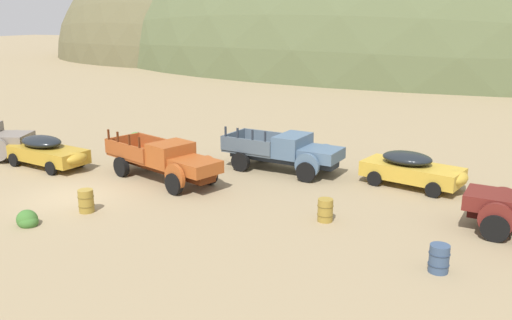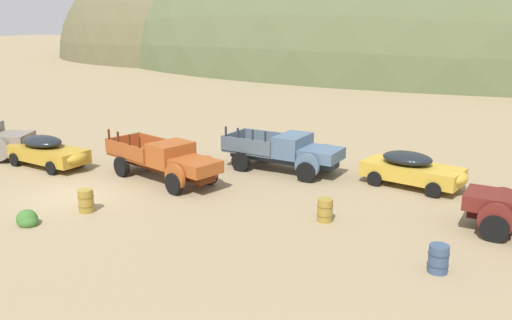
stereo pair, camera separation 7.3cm
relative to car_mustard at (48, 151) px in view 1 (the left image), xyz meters
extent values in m
plane|color=#998460|center=(4.34, -3.24, -0.82)|extent=(300.00, 300.00, 0.00)
ellipsoid|color=brown|center=(-23.26, 75.64, -0.82)|extent=(72.68, 59.48, 45.65)
ellipsoid|color=#56603D|center=(13.06, 72.50, -0.82)|extent=(112.63, 74.88, 54.04)
cube|color=slate|center=(-2.93, 0.51, 0.30)|extent=(2.33, 2.33, 0.55)
cube|color=#B7B2A8|center=(-2.13, 0.79, 0.27)|extent=(0.50, 1.20, 0.44)
cylinder|color=slate|center=(-3.53, 1.44, -0.06)|extent=(1.19, 0.58, 1.20)
cylinder|color=black|center=(-3.55, 1.49, -0.34)|extent=(1.00, 0.59, 0.96)
cube|color=#B28928|center=(-0.14, 0.02, -0.14)|extent=(4.95, 2.50, 0.68)
ellipsoid|color=black|center=(-0.42, 0.07, 0.46)|extent=(2.68, 1.92, 0.57)
ellipsoid|color=#B28928|center=(1.96, -0.33, -0.07)|extent=(1.26, 1.55, 0.61)
cylinder|color=black|center=(1.16, -1.08, -0.48)|extent=(0.70, 0.31, 0.68)
cylinder|color=black|center=(1.45, 0.64, -0.48)|extent=(0.70, 0.31, 0.68)
cylinder|color=black|center=(-1.73, -0.60, -0.48)|extent=(0.70, 0.31, 0.68)
cylinder|color=black|center=(-1.44, 1.13, -0.48)|extent=(0.70, 0.31, 0.68)
cube|color=#51220D|center=(6.65, 0.34, -0.16)|extent=(6.17, 2.98, 0.36)
cube|color=#A34C1E|center=(8.81, -0.44, 0.30)|extent=(2.40, 2.18, 0.55)
cube|color=#B7B2A8|center=(9.67, -0.75, 0.27)|extent=(0.45, 1.07, 0.44)
cylinder|color=#A34C1E|center=(8.23, -1.25, -0.06)|extent=(1.19, 0.58, 1.20)
cylinder|color=#A34C1E|center=(8.88, 0.55, -0.06)|extent=(1.19, 0.58, 1.20)
cube|color=#A34C1E|center=(7.20, 0.14, 0.55)|extent=(1.99, 2.23, 1.05)
cube|color=black|center=(7.81, -0.08, 0.76)|extent=(0.58, 1.49, 0.59)
cube|color=#97471E|center=(5.04, 0.93, 0.08)|extent=(3.62, 2.89, 0.12)
cube|color=#97471E|center=(4.71, 0.02, 0.49)|extent=(3.00, 1.17, 0.70)
cube|color=#97471E|center=(5.37, 1.83, 0.49)|extent=(3.00, 1.17, 0.70)
cube|color=#97471E|center=(3.62, 1.44, 0.49)|extent=(0.75, 1.85, 0.70)
cube|color=#51220D|center=(3.53, 0.45, 1.09)|extent=(0.10, 0.10, 0.50)
cube|color=#51220D|center=(4.27, 0.18, 1.09)|extent=(0.10, 0.10, 0.50)
cube|color=#51220D|center=(5.16, -0.14, 1.09)|extent=(0.10, 0.10, 0.50)
cube|color=#51220D|center=(5.90, -0.41, 1.09)|extent=(0.10, 0.10, 0.50)
cylinder|color=black|center=(8.22, -1.30, -0.34)|extent=(1.00, 0.59, 0.96)
cylinder|color=black|center=(8.90, 0.59, -0.34)|extent=(1.00, 0.59, 0.96)
cylinder|color=black|center=(4.45, 0.07, -0.34)|extent=(1.00, 0.59, 0.96)
cylinder|color=black|center=(5.14, 1.96, -0.34)|extent=(1.00, 0.59, 0.96)
cube|color=#262D39|center=(11.24, 4.02, -0.16)|extent=(5.69, 1.74, 0.36)
cube|color=slate|center=(13.29, 3.75, 0.30)|extent=(1.99, 2.02, 0.55)
cube|color=#B7B2A8|center=(14.10, 3.65, 0.27)|extent=(0.24, 1.24, 0.44)
cylinder|color=slate|center=(12.91, 2.72, -0.06)|extent=(1.21, 0.34, 1.20)
cylinder|color=slate|center=(13.19, 4.85, -0.06)|extent=(1.21, 0.34, 1.20)
cube|color=slate|center=(11.77, 3.96, 0.55)|extent=(1.56, 2.23, 1.05)
cube|color=black|center=(12.34, 3.88, 0.76)|extent=(0.28, 1.75, 0.59)
cube|color=#4D5B67|center=(9.72, 4.23, 0.08)|extent=(3.09, 2.52, 0.12)
cube|color=#4D5B67|center=(9.58, 3.15, 0.49)|extent=(2.82, 0.47, 0.70)
cube|color=#4D5B67|center=(9.86, 5.30, 0.49)|extent=(2.82, 0.47, 0.70)
cube|color=#4D5B67|center=(8.38, 4.40, 0.49)|extent=(0.38, 2.16, 0.70)
cube|color=#262D39|center=(8.46, 3.30, 1.09)|extent=(0.09, 0.09, 0.50)
cube|color=#262D39|center=(9.16, 3.21, 1.09)|extent=(0.09, 0.09, 0.50)
cube|color=#262D39|center=(10.00, 3.10, 1.09)|extent=(0.09, 0.09, 0.50)
cube|color=#262D39|center=(10.70, 3.00, 1.09)|extent=(0.09, 0.09, 0.50)
cylinder|color=black|center=(12.90, 2.67, -0.34)|extent=(0.99, 0.40, 0.96)
cylinder|color=black|center=(13.20, 4.90, -0.34)|extent=(0.99, 0.40, 0.96)
cylinder|color=black|center=(9.34, 3.14, -0.34)|extent=(0.99, 0.40, 0.96)
cylinder|color=black|center=(9.63, 5.37, -0.34)|extent=(0.99, 0.40, 0.96)
cube|color=gold|center=(17.49, 3.90, -0.14)|extent=(4.69, 2.89, 0.68)
ellipsoid|color=black|center=(17.23, 3.97, 0.46)|extent=(2.60, 2.15, 0.57)
ellipsoid|color=gold|center=(19.39, 3.41, -0.07)|extent=(1.30, 1.67, 0.61)
cylinder|color=black|center=(18.56, 2.67, -0.48)|extent=(0.71, 0.36, 0.68)
cylinder|color=black|center=(19.03, 4.45, -0.48)|extent=(0.71, 0.36, 0.68)
cylinder|color=black|center=(15.95, 3.35, -0.48)|extent=(0.71, 0.36, 0.68)
cylinder|color=black|center=(16.41, 5.14, -0.48)|extent=(0.71, 0.36, 0.68)
cube|color=maroon|center=(20.82, -0.25, 0.30)|extent=(2.04, 1.89, 0.55)
cube|color=#B7B2A8|center=(19.96, -0.16, 0.27)|extent=(0.21, 1.16, 0.44)
cylinder|color=maroon|center=(21.18, 0.72, -0.06)|extent=(1.21, 0.31, 1.20)
cylinder|color=maroon|center=(20.95, -1.28, -0.06)|extent=(1.21, 0.31, 1.20)
cylinder|color=black|center=(21.19, 0.77, -0.34)|extent=(0.99, 0.39, 0.96)
cylinder|color=black|center=(20.95, -1.33, -0.34)|extent=(0.99, 0.39, 0.96)
cylinder|color=olive|center=(15.08, -1.78, -0.38)|extent=(0.57, 0.57, 0.87)
torus|color=brown|center=(15.08, -1.78, -0.20)|extent=(0.62, 0.62, 0.03)
torus|color=brown|center=(15.08, -1.78, -0.55)|extent=(0.62, 0.62, 0.03)
cylinder|color=olive|center=(6.15, -4.50, -0.36)|extent=(0.59, 0.59, 0.92)
torus|color=brown|center=(6.15, -4.50, -0.17)|extent=(0.64, 0.64, 0.03)
torus|color=brown|center=(6.15, -4.50, -0.54)|extent=(0.64, 0.64, 0.03)
cylinder|color=#384C6B|center=(19.39, -4.49, -0.38)|extent=(0.60, 0.60, 0.87)
torus|color=#27354A|center=(19.39, -4.49, -0.20)|extent=(0.64, 0.64, 0.03)
torus|color=#27354A|center=(19.39, -4.49, -0.55)|extent=(0.64, 0.64, 0.03)
ellipsoid|color=#4C8438|center=(1.34, 6.05, -0.61)|extent=(0.85, 0.76, 0.74)
ellipsoid|color=#4C8438|center=(1.38, 5.77, -0.58)|extent=(0.94, 0.85, 0.87)
ellipsoid|color=#4C8438|center=(1.33, 5.73, -0.53)|extent=(1.12, 1.01, 1.02)
ellipsoid|color=#3D702D|center=(5.13, -6.50, -0.66)|extent=(0.77, 0.69, 0.55)
ellipsoid|color=#3D702D|center=(5.05, -6.46, -0.61)|extent=(0.81, 0.73, 0.75)
camera|label=1|loc=(20.15, -20.40, 6.71)|focal=37.99mm
camera|label=2|loc=(20.22, -20.37, 6.71)|focal=37.99mm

